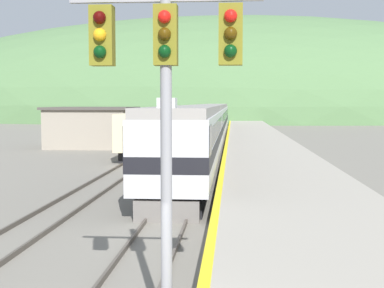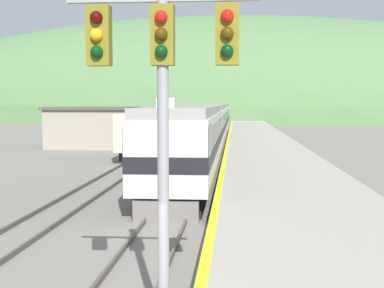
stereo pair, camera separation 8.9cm
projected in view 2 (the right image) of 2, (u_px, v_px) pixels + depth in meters
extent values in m
cube|color=#4C443D|center=(213.00, 131.00, 77.80)|extent=(0.08, 180.00, 0.16)
cube|color=#4C443D|center=(223.00, 131.00, 77.69)|extent=(0.08, 180.00, 0.16)
cube|color=#4C443D|center=(184.00, 131.00, 78.15)|extent=(0.08, 180.00, 0.16)
cube|color=#4C443D|center=(193.00, 131.00, 78.03)|extent=(0.08, 180.00, 0.16)
cube|color=#9E9689|center=(256.00, 138.00, 57.47)|extent=(5.99, 140.00, 0.87)
cube|color=yellow|center=(229.00, 133.00, 57.66)|extent=(0.24, 140.00, 0.01)
ellipsoid|color=#517547|center=(226.00, 118.00, 141.23)|extent=(195.50, 87.97, 52.15)
cube|color=gray|center=(94.00, 128.00, 50.55)|extent=(7.41, 6.94, 3.55)
cube|color=#47423D|center=(93.00, 108.00, 50.41)|extent=(7.91, 7.44, 0.24)
cube|color=black|center=(191.00, 172.00, 29.22)|extent=(2.45, 20.00, 0.85)
cube|color=#BCBCC1|center=(191.00, 139.00, 29.08)|extent=(2.99, 21.28, 2.77)
cube|color=black|center=(191.00, 143.00, 29.10)|extent=(3.02, 21.30, 0.61)
cube|color=black|center=(191.00, 128.00, 29.03)|extent=(3.01, 20.00, 0.83)
cube|color=gray|center=(191.00, 110.00, 28.96)|extent=(2.81, 21.28, 0.40)
cube|color=black|center=(169.00, 140.00, 19.58)|extent=(3.03, 2.20, 1.11)
cube|color=#BCBCC1|center=(167.00, 103.00, 18.80)|extent=(0.64, 0.80, 0.36)
cube|color=slate|center=(166.00, 211.00, 18.85)|extent=(2.33, 0.40, 0.77)
cube|color=black|center=(210.00, 142.00, 51.21)|extent=(2.45, 19.90, 0.85)
cube|color=#BCBCC1|center=(210.00, 123.00, 51.07)|extent=(2.99, 21.17, 2.77)
cube|color=black|center=(210.00, 126.00, 51.09)|extent=(3.02, 21.19, 0.61)
cube|color=black|center=(210.00, 117.00, 51.02)|extent=(3.01, 19.90, 0.83)
cube|color=gray|center=(210.00, 107.00, 50.95)|extent=(2.81, 21.17, 0.40)
cube|color=black|center=(217.00, 130.00, 73.14)|extent=(2.45, 19.90, 0.85)
cube|color=#BCBCC1|center=(217.00, 117.00, 73.00)|extent=(2.99, 21.17, 2.77)
cube|color=black|center=(217.00, 119.00, 73.02)|extent=(3.02, 21.19, 0.61)
cube|color=black|center=(217.00, 113.00, 72.96)|extent=(3.01, 19.90, 0.83)
cube|color=gray|center=(217.00, 105.00, 72.88)|extent=(2.81, 21.17, 0.40)
cube|color=black|center=(169.00, 140.00, 54.93)|extent=(2.46, 36.50, 0.80)
cube|color=beige|center=(169.00, 123.00, 54.79)|extent=(2.90, 38.02, 2.61)
cylinder|color=gray|center=(163.00, 148.00, 9.23)|extent=(0.20, 0.20, 6.86)
cube|color=#6B6619|center=(99.00, 36.00, 9.16)|extent=(0.40, 0.28, 1.02)
sphere|color=#3C0504|center=(96.00, 18.00, 8.97)|extent=(0.22, 0.22, 0.22)
sphere|color=orange|center=(96.00, 35.00, 8.99)|extent=(0.22, 0.22, 0.22)
sphere|color=black|center=(97.00, 52.00, 9.01)|extent=(0.22, 0.22, 0.22)
cube|color=#6B6619|center=(163.00, 35.00, 9.08)|extent=(0.40, 0.28, 1.02)
sphere|color=red|center=(161.00, 17.00, 8.88)|extent=(0.22, 0.22, 0.22)
sphere|color=#412C05|center=(161.00, 34.00, 8.90)|extent=(0.22, 0.22, 0.22)
sphere|color=black|center=(161.00, 51.00, 8.93)|extent=(0.22, 0.22, 0.22)
cube|color=#6B6619|center=(227.00, 35.00, 8.99)|extent=(0.40, 0.28, 1.02)
sphere|color=red|center=(227.00, 16.00, 8.79)|extent=(0.22, 0.22, 0.22)
sphere|color=#412C05|center=(227.00, 33.00, 8.82)|extent=(0.22, 0.22, 0.22)
sphere|color=black|center=(227.00, 51.00, 8.84)|extent=(0.22, 0.22, 0.22)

